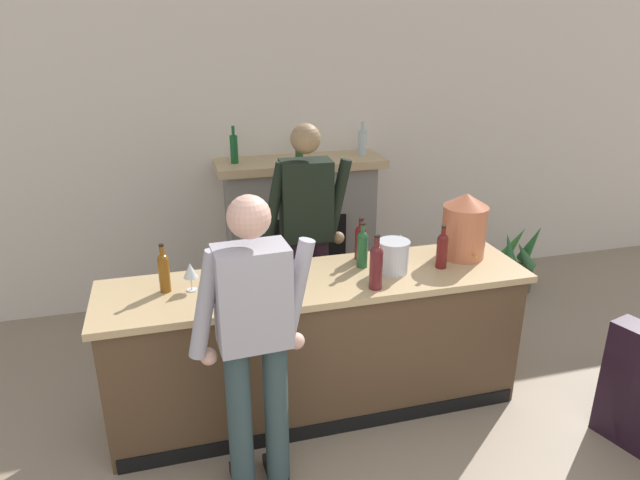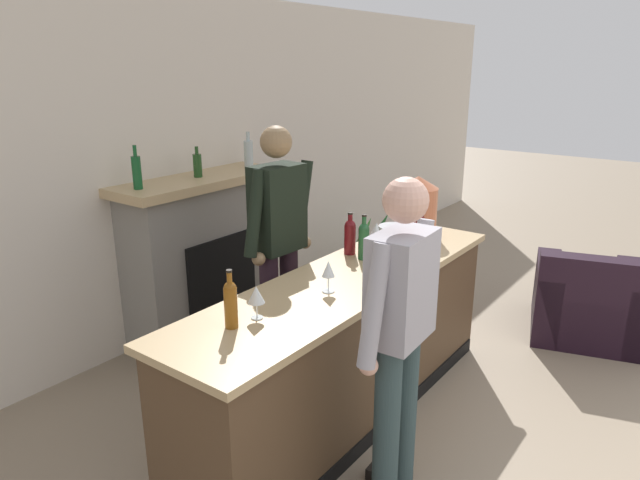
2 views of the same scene
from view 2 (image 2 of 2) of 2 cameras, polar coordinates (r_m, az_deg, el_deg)
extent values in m
cube|color=beige|center=(4.76, -15.29, 6.66)|extent=(12.00, 0.07, 2.75)
cube|color=#513A25|center=(3.69, 2.71, -10.95)|extent=(2.64, 0.61, 0.92)
cube|color=tan|center=(3.49, 2.83, -3.99)|extent=(2.71, 0.68, 0.04)
cube|color=black|center=(3.77, 6.72, -17.71)|extent=(2.58, 0.01, 0.10)
cube|color=gray|center=(4.82, -11.64, -2.03)|extent=(1.31, 0.44, 1.27)
cube|color=black|center=(4.72, -9.63, -4.54)|extent=(0.72, 0.02, 0.81)
cube|color=tan|center=(4.63, -11.98, 5.78)|extent=(1.47, 0.52, 0.07)
cylinder|color=#134E24|center=(4.26, -17.84, 6.41)|extent=(0.07, 0.07, 0.24)
cylinder|color=#134E24|center=(4.24, -18.04, 8.49)|extent=(0.03, 0.03, 0.08)
cylinder|color=#1E441C|center=(4.61, -12.15, 7.28)|extent=(0.07, 0.07, 0.18)
cylinder|color=#1E441C|center=(4.59, -12.24, 8.76)|extent=(0.03, 0.03, 0.06)
cylinder|color=#A8B8BA|center=(5.00, -7.16, 8.55)|extent=(0.08, 0.08, 0.22)
cylinder|color=#A8B8BA|center=(4.98, -7.23, 10.24)|extent=(0.03, 0.03, 0.07)
cube|color=black|center=(5.35, 25.16, -6.20)|extent=(1.11, 1.08, 0.44)
cube|color=black|center=(4.95, 25.69, -5.97)|extent=(0.42, 0.87, 0.78)
cube|color=black|center=(5.37, 28.74, -5.83)|extent=(0.93, 0.45, 0.58)
cube|color=black|center=(5.30, 21.72, -5.16)|extent=(0.93, 0.45, 0.58)
cylinder|color=#504E3D|center=(6.26, 5.18, -2.28)|extent=(0.33, 0.33, 0.22)
cylinder|color=#332319|center=(6.23, 5.21, -1.42)|extent=(0.30, 0.30, 0.02)
cone|color=#347C3C|center=(6.27, 5.99, 1.11)|extent=(0.13, 0.33, 0.47)
cone|color=#36772E|center=(6.24, 4.49, 0.67)|extent=(0.32, 0.17, 0.39)
cone|color=#2E6D37|center=(6.09, 4.86, 0.12)|extent=(0.14, 0.25, 0.35)
cone|color=#3A7042|center=(6.14, 6.05, 0.05)|extent=(0.28, 0.14, 0.33)
cylinder|color=#2E4143|center=(3.12, 8.40, -16.73)|extent=(0.13, 0.13, 0.95)
cube|color=black|center=(3.40, 6.90, -22.52)|extent=(0.11, 0.25, 0.07)
cylinder|color=#2E4143|center=(2.97, 6.65, -18.61)|extent=(0.13, 0.13, 0.95)
cube|color=#9A97A1|center=(2.69, 8.17, -4.66)|extent=(0.37, 0.24, 0.53)
cylinder|color=#9A97A1|center=(2.90, 9.76, -3.42)|extent=(0.20, 0.08, 0.57)
sphere|color=#D7A28D|center=(3.02, 9.12, -8.68)|extent=(0.09, 0.09, 0.09)
cylinder|color=#9A97A1|center=(2.51, 5.45, -6.58)|extent=(0.20, 0.08, 0.57)
sphere|color=#D7A28D|center=(2.66, 4.88, -12.41)|extent=(0.09, 0.09, 0.09)
sphere|color=#D7A28D|center=(2.56, 8.56, 3.95)|extent=(0.21, 0.21, 0.21)
cylinder|color=#291A25|center=(4.02, -5.00, -7.97)|extent=(0.13, 0.13, 0.98)
cube|color=black|center=(4.20, -4.13, -13.89)|extent=(0.11, 0.24, 0.07)
cylinder|color=#291A25|center=(4.15, -3.06, -7.08)|extent=(0.13, 0.13, 0.98)
cube|color=black|center=(4.32, -2.26, -12.85)|extent=(0.11, 0.24, 0.07)
cube|color=black|center=(3.83, -4.26, 3.19)|extent=(0.37, 0.24, 0.58)
cylinder|color=black|center=(3.65, -6.53, 2.62)|extent=(0.20, 0.08, 0.57)
sphere|color=olive|center=(3.73, -6.16, -1.89)|extent=(0.09, 0.09, 0.09)
cylinder|color=black|center=(3.97, -1.77, 3.94)|extent=(0.20, 0.08, 0.57)
sphere|color=olive|center=(4.04, -1.52, -0.24)|extent=(0.09, 0.09, 0.09)
sphere|color=olive|center=(3.74, -4.42, 9.76)|extent=(0.21, 0.21, 0.21)
cylinder|color=#BE6743|center=(4.34, 9.67, 2.84)|extent=(0.30, 0.30, 0.36)
cone|color=#BE6743|center=(4.29, 9.82, 5.73)|extent=(0.30, 0.30, 0.09)
cylinder|color=#B29333|center=(4.30, 11.59, 1.08)|extent=(0.02, 0.04, 0.02)
cylinder|color=silver|center=(3.84, 7.34, -0.21)|extent=(0.19, 0.19, 0.20)
cylinder|color=silver|center=(3.81, 7.40, 1.31)|extent=(0.21, 0.21, 0.01)
cylinder|color=brown|center=(2.83, -8.90, -6.71)|extent=(0.07, 0.07, 0.21)
sphere|color=brown|center=(2.79, -9.00, -4.76)|extent=(0.06, 0.06, 0.06)
cylinder|color=brown|center=(2.78, -9.04, -3.98)|extent=(0.03, 0.03, 0.08)
cylinder|color=black|center=(2.76, -9.09, -3.09)|extent=(0.03, 0.03, 0.01)
cylinder|color=#54191C|center=(3.58, 8.56, -1.23)|extent=(0.08, 0.08, 0.24)
sphere|color=#54191C|center=(3.54, 8.65, 0.60)|extent=(0.08, 0.08, 0.08)
cylinder|color=#54191C|center=(3.53, 8.68, 1.32)|extent=(0.03, 0.03, 0.09)
cylinder|color=black|center=(3.52, 8.72, 2.14)|extent=(0.03, 0.03, 0.01)
cylinder|color=#1F522A|center=(3.76, 4.39, -0.38)|extent=(0.07, 0.07, 0.21)
sphere|color=#1F522A|center=(3.73, 4.42, 1.16)|extent=(0.07, 0.07, 0.07)
cylinder|color=#1F522A|center=(3.72, 4.44, 1.76)|extent=(0.03, 0.03, 0.08)
cylinder|color=black|center=(3.71, 4.45, 2.46)|extent=(0.03, 0.03, 0.01)
cylinder|color=maroon|center=(3.86, 3.00, 0.04)|extent=(0.08, 0.08, 0.20)
sphere|color=maroon|center=(3.83, 3.03, 1.47)|extent=(0.07, 0.07, 0.07)
cylinder|color=maroon|center=(3.82, 3.04, 2.03)|extent=(0.03, 0.03, 0.08)
cylinder|color=black|center=(3.81, 3.05, 2.68)|extent=(0.03, 0.03, 0.01)
cylinder|color=#5A1614|center=(4.11, 9.85, 0.86)|extent=(0.07, 0.07, 0.20)
sphere|color=#5A1614|center=(4.08, 9.93, 2.20)|extent=(0.07, 0.07, 0.07)
cylinder|color=#5A1614|center=(4.07, 9.95, 2.73)|extent=(0.03, 0.03, 0.08)
cylinder|color=black|center=(4.06, 9.99, 3.34)|extent=(0.03, 0.03, 0.01)
cylinder|color=silver|center=(2.95, -6.31, -7.72)|extent=(0.06, 0.06, 0.01)
cylinder|color=silver|center=(2.93, -6.34, -6.96)|extent=(0.01, 0.01, 0.08)
cone|color=silver|center=(2.90, -6.39, -5.43)|extent=(0.09, 0.09, 0.09)
cylinder|color=silver|center=(4.08, 5.63, -0.49)|extent=(0.07, 0.07, 0.01)
cylinder|color=silver|center=(4.07, 5.64, 0.07)|extent=(0.01, 0.01, 0.08)
cone|color=silver|center=(4.05, 5.68, 1.16)|extent=(0.08, 0.08, 0.09)
cylinder|color=silver|center=(3.26, 0.84, -5.14)|extent=(0.07, 0.07, 0.01)
cylinder|color=silver|center=(3.24, 0.84, -4.38)|extent=(0.01, 0.01, 0.09)
cone|color=silver|center=(3.21, 0.85, -2.89)|extent=(0.07, 0.07, 0.09)
camera|label=1|loc=(2.30, 74.95, 11.59)|focal=32.00mm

